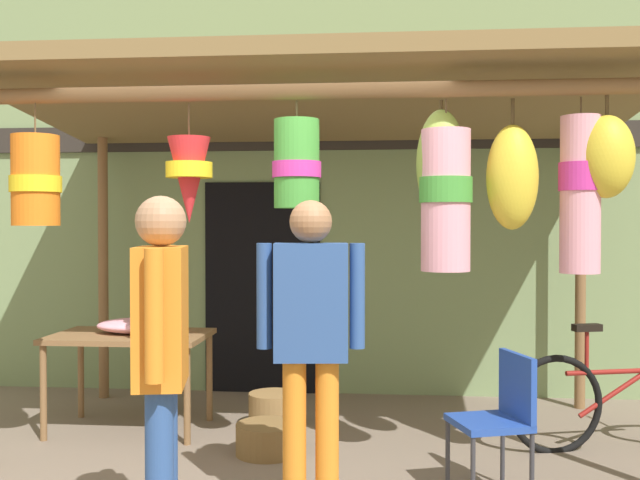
{
  "coord_description": "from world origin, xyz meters",
  "views": [
    {
      "loc": [
        0.87,
        -4.56,
        1.6
      ],
      "look_at": [
        0.37,
        0.77,
        1.49
      ],
      "focal_mm": 41.49,
      "sensor_mm": 36.0,
      "label": 1
    }
  ],
  "objects_px": {
    "wicker_basket_by_table": "(268,439)",
    "display_table": "(130,344)",
    "folding_chair": "(501,411)",
    "vendor_in_orange": "(311,328)",
    "parked_bicycle": "(623,400)",
    "wicker_basket_spare": "(274,410)",
    "shopper_by_bananas": "(161,347)",
    "flower_heap_on_table": "(138,326)"
  },
  "relations": [
    {
      "from": "wicker_basket_spare",
      "to": "shopper_by_bananas",
      "type": "height_order",
      "value": "shopper_by_bananas"
    },
    {
      "from": "parked_bicycle",
      "to": "folding_chair",
      "type": "bearing_deg",
      "value": -134.11
    },
    {
      "from": "flower_heap_on_table",
      "to": "shopper_by_bananas",
      "type": "xyz_separation_m",
      "value": [
        0.9,
        -2.27,
        0.22
      ]
    },
    {
      "from": "display_table",
      "to": "folding_chair",
      "type": "xyz_separation_m",
      "value": [
        2.66,
        -1.16,
        -0.17
      ]
    },
    {
      "from": "folding_chair",
      "to": "wicker_basket_spare",
      "type": "distance_m",
      "value": 2.08
    },
    {
      "from": "folding_chair",
      "to": "shopper_by_bananas",
      "type": "bearing_deg",
      "value": -148.14
    },
    {
      "from": "display_table",
      "to": "vendor_in_orange",
      "type": "relative_size",
      "value": 0.68
    },
    {
      "from": "folding_chair",
      "to": "parked_bicycle",
      "type": "bearing_deg",
      "value": 45.89
    },
    {
      "from": "display_table",
      "to": "vendor_in_orange",
      "type": "xyz_separation_m",
      "value": [
        1.57,
        -1.53,
        0.36
      ]
    },
    {
      "from": "folding_chair",
      "to": "parked_bicycle",
      "type": "relative_size",
      "value": 0.49
    },
    {
      "from": "display_table",
      "to": "wicker_basket_spare",
      "type": "height_order",
      "value": "display_table"
    },
    {
      "from": "wicker_basket_spare",
      "to": "shopper_by_bananas",
      "type": "xyz_separation_m",
      "value": [
        -0.15,
        -2.39,
        0.89
      ]
    },
    {
      "from": "wicker_basket_by_table",
      "to": "parked_bicycle",
      "type": "bearing_deg",
      "value": 8.66
    },
    {
      "from": "display_table",
      "to": "wicker_basket_by_table",
      "type": "xyz_separation_m",
      "value": [
        1.16,
        -0.5,
        -0.56
      ]
    },
    {
      "from": "flower_heap_on_table",
      "to": "wicker_basket_by_table",
      "type": "xyz_separation_m",
      "value": [
        1.12,
        -0.55,
        -0.7
      ]
    },
    {
      "from": "display_table",
      "to": "shopper_by_bananas",
      "type": "height_order",
      "value": "shopper_by_bananas"
    },
    {
      "from": "flower_heap_on_table",
      "to": "wicker_basket_spare",
      "type": "distance_m",
      "value": 1.26
    },
    {
      "from": "flower_heap_on_table",
      "to": "wicker_basket_spare",
      "type": "relative_size",
      "value": 1.56
    },
    {
      "from": "display_table",
      "to": "flower_heap_on_table",
      "type": "bearing_deg",
      "value": 44.38
    },
    {
      "from": "folding_chair",
      "to": "wicker_basket_by_table",
      "type": "bearing_deg",
      "value": 156.12
    },
    {
      "from": "flower_heap_on_table",
      "to": "wicker_basket_by_table",
      "type": "height_order",
      "value": "flower_heap_on_table"
    },
    {
      "from": "parked_bicycle",
      "to": "shopper_by_bananas",
      "type": "distance_m",
      "value": 3.5
    },
    {
      "from": "wicker_basket_by_table",
      "to": "parked_bicycle",
      "type": "relative_size",
      "value": 0.26
    },
    {
      "from": "wicker_basket_by_table",
      "to": "display_table",
      "type": "bearing_deg",
      "value": 156.68
    },
    {
      "from": "wicker_basket_by_table",
      "to": "parked_bicycle",
      "type": "height_order",
      "value": "parked_bicycle"
    },
    {
      "from": "wicker_basket_spare",
      "to": "shopper_by_bananas",
      "type": "distance_m",
      "value": 2.56
    },
    {
      "from": "vendor_in_orange",
      "to": "shopper_by_bananas",
      "type": "xyz_separation_m",
      "value": [
        -0.62,
        -0.69,
        -0.0
      ]
    },
    {
      "from": "wicker_basket_spare",
      "to": "display_table",
      "type": "bearing_deg",
      "value": -171.14
    },
    {
      "from": "shopper_by_bananas",
      "to": "vendor_in_orange",
      "type": "bearing_deg",
      "value": 47.77
    },
    {
      "from": "vendor_in_orange",
      "to": "wicker_basket_spare",
      "type": "bearing_deg",
      "value": 105.49
    },
    {
      "from": "vendor_in_orange",
      "to": "shopper_by_bananas",
      "type": "distance_m",
      "value": 0.93
    },
    {
      "from": "parked_bicycle",
      "to": "vendor_in_orange",
      "type": "relative_size",
      "value": 0.98
    },
    {
      "from": "folding_chair",
      "to": "wicker_basket_spare",
      "type": "xyz_separation_m",
      "value": [
        -1.55,
        1.33,
        -0.37
      ]
    },
    {
      "from": "parked_bicycle",
      "to": "vendor_in_orange",
      "type": "bearing_deg",
      "value": -145.93
    },
    {
      "from": "flower_heap_on_table",
      "to": "wicker_basket_by_table",
      "type": "relative_size",
      "value": 1.41
    },
    {
      "from": "wicker_basket_by_table",
      "to": "shopper_by_bananas",
      "type": "height_order",
      "value": "shopper_by_bananas"
    },
    {
      "from": "folding_chair",
      "to": "vendor_in_orange",
      "type": "height_order",
      "value": "vendor_in_orange"
    },
    {
      "from": "vendor_in_orange",
      "to": "parked_bicycle",
      "type": "bearing_deg",
      "value": 34.07
    },
    {
      "from": "wicker_basket_by_table",
      "to": "vendor_in_orange",
      "type": "xyz_separation_m",
      "value": [
        0.41,
        -1.03,
        0.92
      ]
    },
    {
      "from": "wicker_basket_by_table",
      "to": "wicker_basket_spare",
      "type": "height_order",
      "value": "wicker_basket_spare"
    },
    {
      "from": "folding_chair",
      "to": "parked_bicycle",
      "type": "xyz_separation_m",
      "value": [
        1.01,
        1.04,
        -0.16
      ]
    },
    {
      "from": "wicker_basket_by_table",
      "to": "shopper_by_bananas",
      "type": "distance_m",
      "value": 1.96
    }
  ]
}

